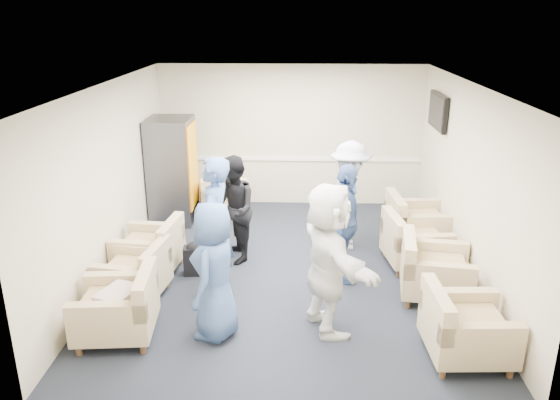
{
  "coord_description": "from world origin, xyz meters",
  "views": [
    {
      "loc": [
        0.16,
        -7.27,
        3.61
      ],
      "look_at": [
        -0.12,
        0.2,
        1.02
      ],
      "focal_mm": 35.0,
      "sensor_mm": 36.0,
      "label": 1
    }
  ],
  "objects_px": {
    "armchair_right_far": "(414,225)",
    "person_back_left": "(233,210)",
    "person_mid_left": "(214,228)",
    "person_front_right": "(328,259)",
    "armchair_left_far": "(152,250)",
    "armchair_right_midnear": "(431,272)",
    "person_front_left": "(215,271)",
    "armchair_right_midfar": "(412,244)",
    "person_mid_right": "(345,224)",
    "armchair_right_near": "(462,330)",
    "armchair_corner": "(223,199)",
    "armchair_left_mid": "(137,275)",
    "person_back_right": "(350,195)",
    "armchair_left_near": "(121,310)",
    "vending_machine": "(173,170)"
  },
  "relations": [
    {
      "from": "armchair_right_far",
      "to": "person_mid_left",
      "type": "xyz_separation_m",
      "value": [
        -2.94,
        -1.7,
        0.59
      ]
    },
    {
      "from": "armchair_right_near",
      "to": "person_mid_left",
      "type": "distance_m",
      "value": 3.23
    },
    {
      "from": "person_front_right",
      "to": "person_front_left",
      "type": "bearing_deg",
      "value": 78.3
    },
    {
      "from": "person_back_right",
      "to": "armchair_right_midnear",
      "type": "bearing_deg",
      "value": -146.1
    },
    {
      "from": "armchair_left_mid",
      "to": "armchair_right_far",
      "type": "height_order",
      "value": "armchair_right_far"
    },
    {
      "from": "armchair_right_near",
      "to": "armchair_right_midnear",
      "type": "height_order",
      "value": "armchair_right_midnear"
    },
    {
      "from": "person_mid_left",
      "to": "person_front_right",
      "type": "relative_size",
      "value": 1.04
    },
    {
      "from": "armchair_right_near",
      "to": "person_mid_left",
      "type": "height_order",
      "value": "person_mid_left"
    },
    {
      "from": "person_mid_right",
      "to": "person_back_left",
      "type": "bearing_deg",
      "value": 84.64
    },
    {
      "from": "armchair_corner",
      "to": "vending_machine",
      "type": "bearing_deg",
      "value": 3.75
    },
    {
      "from": "armchair_corner",
      "to": "armchair_left_mid",
      "type": "bearing_deg",
      "value": 64.55
    },
    {
      "from": "armchair_right_midfar",
      "to": "person_mid_right",
      "type": "height_order",
      "value": "person_mid_right"
    },
    {
      "from": "armchair_right_near",
      "to": "armchair_right_far",
      "type": "xyz_separation_m",
      "value": [
        0.06,
        3.02,
        0.02
      ]
    },
    {
      "from": "person_mid_left",
      "to": "person_front_right",
      "type": "bearing_deg",
      "value": 68.26
    },
    {
      "from": "armchair_right_near",
      "to": "person_mid_right",
      "type": "xyz_separation_m",
      "value": [
        -1.15,
        1.82,
        0.5
      ]
    },
    {
      "from": "armchair_left_near",
      "to": "person_mid_left",
      "type": "distance_m",
      "value": 1.54
    },
    {
      "from": "armchair_left_far",
      "to": "vending_machine",
      "type": "relative_size",
      "value": 0.5
    },
    {
      "from": "armchair_right_midfar",
      "to": "armchair_corner",
      "type": "bearing_deg",
      "value": 49.4
    },
    {
      "from": "person_front_left",
      "to": "armchair_corner",
      "type": "bearing_deg",
      "value": -161.67
    },
    {
      "from": "armchair_corner",
      "to": "person_mid_right",
      "type": "height_order",
      "value": "person_mid_right"
    },
    {
      "from": "armchair_right_near",
      "to": "armchair_right_far",
      "type": "distance_m",
      "value": 3.03
    },
    {
      "from": "armchair_right_midnear",
      "to": "person_back_left",
      "type": "relative_size",
      "value": 0.62
    },
    {
      "from": "person_back_left",
      "to": "armchair_left_near",
      "type": "bearing_deg",
      "value": -45.84
    },
    {
      "from": "armchair_corner",
      "to": "person_mid_right",
      "type": "relative_size",
      "value": 0.58
    },
    {
      "from": "armchair_left_far",
      "to": "armchair_right_midnear",
      "type": "relative_size",
      "value": 0.93
    },
    {
      "from": "armchair_right_midnear",
      "to": "person_back_left",
      "type": "distance_m",
      "value": 2.96
    },
    {
      "from": "person_mid_left",
      "to": "person_mid_right",
      "type": "height_order",
      "value": "person_mid_left"
    },
    {
      "from": "armchair_right_midnear",
      "to": "armchair_right_far",
      "type": "xyz_separation_m",
      "value": [
        0.09,
        1.66,
        0.01
      ]
    },
    {
      "from": "armchair_corner",
      "to": "vending_machine",
      "type": "distance_m",
      "value": 1.07
    },
    {
      "from": "person_back_left",
      "to": "person_mid_right",
      "type": "distance_m",
      "value": 1.72
    },
    {
      "from": "person_mid_left",
      "to": "person_front_right",
      "type": "height_order",
      "value": "person_mid_left"
    },
    {
      "from": "armchair_left_mid",
      "to": "person_back_left",
      "type": "distance_m",
      "value": 1.72
    },
    {
      "from": "armchair_right_near",
      "to": "person_back_right",
      "type": "distance_m",
      "value": 3.18
    },
    {
      "from": "armchair_right_far",
      "to": "person_back_left",
      "type": "bearing_deg",
      "value": 98.25
    },
    {
      "from": "armchair_right_midfar",
      "to": "person_back_right",
      "type": "distance_m",
      "value": 1.23
    },
    {
      "from": "armchair_left_near",
      "to": "person_back_right",
      "type": "distance_m",
      "value": 3.95
    },
    {
      "from": "armchair_left_mid",
      "to": "armchair_left_far",
      "type": "xyz_separation_m",
      "value": [
        0.01,
        0.74,
        0.02
      ]
    },
    {
      "from": "person_back_left",
      "to": "person_back_right",
      "type": "distance_m",
      "value": 1.87
    },
    {
      "from": "vending_machine",
      "to": "person_front_right",
      "type": "distance_m",
      "value": 4.38
    },
    {
      "from": "armchair_left_near",
      "to": "armchair_right_far",
      "type": "height_order",
      "value": "armchair_right_far"
    },
    {
      "from": "armchair_left_near",
      "to": "armchair_corner",
      "type": "distance_m",
      "value": 4.09
    },
    {
      "from": "person_back_left",
      "to": "person_front_right",
      "type": "xyz_separation_m",
      "value": [
        1.33,
        -1.86,
        0.1
      ]
    },
    {
      "from": "armchair_right_midfar",
      "to": "person_mid_right",
      "type": "bearing_deg",
      "value": 107.66
    },
    {
      "from": "armchair_right_midnear",
      "to": "armchair_right_far",
      "type": "relative_size",
      "value": 1.03
    },
    {
      "from": "person_mid_right",
      "to": "armchair_right_midfar",
      "type": "bearing_deg",
      "value": -50.3
    },
    {
      "from": "armchair_left_mid",
      "to": "armchair_right_midnear",
      "type": "bearing_deg",
      "value": 100.12
    },
    {
      "from": "vending_machine",
      "to": "person_back_left",
      "type": "height_order",
      "value": "vending_machine"
    },
    {
      "from": "person_mid_right",
      "to": "armchair_right_near",
      "type": "bearing_deg",
      "value": -133.22
    },
    {
      "from": "armchair_right_far",
      "to": "person_front_right",
      "type": "bearing_deg",
      "value": 144.64
    },
    {
      "from": "armchair_right_near",
      "to": "armchair_right_midfar",
      "type": "relative_size",
      "value": 0.94
    }
  ]
}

